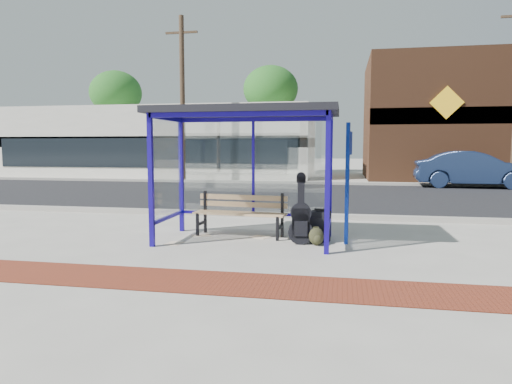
% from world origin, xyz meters
% --- Properties ---
extents(ground, '(120.00, 120.00, 0.00)m').
position_xyz_m(ground, '(0.00, 0.00, 0.00)').
color(ground, '#B2ADA0').
rests_on(ground, ground).
extents(brick_paver_strip, '(60.00, 1.00, 0.01)m').
position_xyz_m(brick_paver_strip, '(0.00, -2.60, 0.01)').
color(brick_paver_strip, maroon).
rests_on(brick_paver_strip, ground).
extents(curb_near, '(60.00, 0.25, 0.12)m').
position_xyz_m(curb_near, '(0.00, 2.90, 0.06)').
color(curb_near, gray).
rests_on(curb_near, ground).
extents(street_asphalt, '(60.00, 10.00, 0.00)m').
position_xyz_m(street_asphalt, '(0.00, 8.00, 0.00)').
color(street_asphalt, black).
rests_on(street_asphalt, ground).
extents(curb_far, '(60.00, 0.25, 0.12)m').
position_xyz_m(curb_far, '(0.00, 13.10, 0.06)').
color(curb_far, gray).
rests_on(curb_far, ground).
extents(far_sidewalk, '(60.00, 4.00, 0.01)m').
position_xyz_m(far_sidewalk, '(0.00, 15.00, 0.00)').
color(far_sidewalk, '#B2ADA0').
rests_on(far_sidewalk, ground).
extents(bus_shelter, '(3.30, 1.80, 2.42)m').
position_xyz_m(bus_shelter, '(0.00, 0.07, 2.07)').
color(bus_shelter, '#1B0D95').
rests_on(bus_shelter, ground).
extents(storefront_white, '(18.00, 6.04, 4.00)m').
position_xyz_m(storefront_white, '(-9.00, 17.99, 2.00)').
color(storefront_white, silver).
rests_on(storefront_white, ground).
extents(storefront_brown, '(10.00, 7.08, 6.40)m').
position_xyz_m(storefront_brown, '(8.00, 18.49, 3.20)').
color(storefront_brown, '#59331E').
rests_on(storefront_brown, ground).
extents(tree_left, '(3.60, 3.60, 7.03)m').
position_xyz_m(tree_left, '(-14.00, 22.00, 5.45)').
color(tree_left, '#4C3826').
rests_on(tree_left, ground).
extents(tree_mid, '(3.60, 3.60, 7.03)m').
position_xyz_m(tree_mid, '(-3.00, 22.00, 5.45)').
color(tree_mid, '#4C3826').
rests_on(tree_mid, ground).
extents(utility_pole_west, '(1.60, 0.24, 8.00)m').
position_xyz_m(utility_pole_west, '(-6.00, 13.40, 4.11)').
color(utility_pole_west, '#4C3826').
rests_on(utility_pole_west, ground).
extents(bench, '(1.83, 0.61, 0.85)m').
position_xyz_m(bench, '(-0.20, 0.47, 0.48)').
color(bench, black).
rests_on(bench, ground).
extents(guitar_bag, '(0.45, 0.19, 1.21)m').
position_xyz_m(guitar_bag, '(1.02, -0.08, 0.44)').
color(guitar_bag, black).
rests_on(guitar_bag, ground).
extents(suitcase, '(0.38, 0.27, 0.61)m').
position_xyz_m(suitcase, '(1.35, 0.19, 0.28)').
color(suitcase, black).
rests_on(suitcase, ground).
extents(backpack, '(0.32, 0.31, 0.32)m').
position_xyz_m(backpack, '(1.30, -0.11, 0.15)').
color(backpack, '#292917').
rests_on(backpack, ground).
extents(sign_post, '(0.11, 0.27, 2.15)m').
position_xyz_m(sign_post, '(1.83, 0.08, 1.21)').
color(sign_post, navy).
rests_on(sign_post, ground).
extents(newspaper_a, '(0.45, 0.42, 0.01)m').
position_xyz_m(newspaper_a, '(-0.97, 0.35, 0.00)').
color(newspaper_a, white).
rests_on(newspaper_a, ground).
extents(newspaper_b, '(0.30, 0.37, 0.01)m').
position_xyz_m(newspaper_b, '(-1.21, -0.46, 0.00)').
color(newspaper_b, white).
rests_on(newspaper_b, ground).
extents(newspaper_c, '(0.45, 0.41, 0.01)m').
position_xyz_m(newspaper_c, '(0.20, 0.40, 0.00)').
color(newspaper_c, white).
rests_on(newspaper_c, ground).
extents(parked_car, '(4.82, 1.97, 1.55)m').
position_xyz_m(parked_car, '(7.19, 12.63, 0.78)').
color(parked_car, '#1A284A').
rests_on(parked_car, ground).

